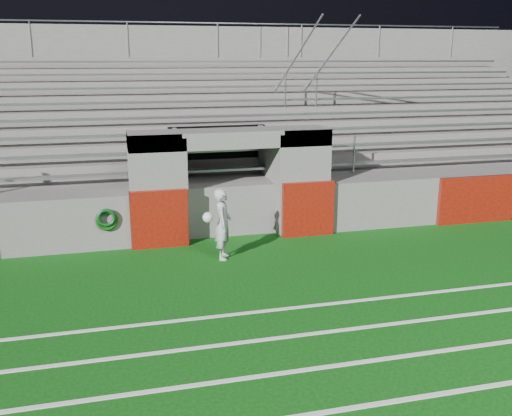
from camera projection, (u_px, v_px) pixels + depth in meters
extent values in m
plane|color=#0B440D|center=(269.00, 287.00, 10.89)|extent=(90.00, 90.00, 0.00)
cube|color=white|center=(355.00, 407.00, 7.14)|extent=(28.00, 0.09, 0.01)
cube|color=white|center=(326.00, 367.00, 8.08)|extent=(28.00, 0.09, 0.01)
cube|color=white|center=(303.00, 335.00, 9.02)|extent=(28.00, 0.09, 0.01)
cube|color=white|center=(285.00, 309.00, 9.95)|extent=(28.00, 0.09, 0.01)
cube|color=#605E5B|center=(509.00, 195.00, 15.56)|extent=(10.60, 0.35, 1.25)
cube|color=#605E5B|center=(156.00, 187.00, 13.40)|extent=(1.20, 1.00, 2.60)
cube|color=#605E5B|center=(301.00, 179.00, 14.27)|extent=(1.20, 1.00, 2.60)
cube|color=black|center=(218.00, 172.00, 15.44)|extent=(2.60, 0.20, 2.50)
cube|color=#605E5B|center=(180.00, 183.00, 14.14)|extent=(0.10, 2.20, 2.50)
cube|color=#605E5B|center=(270.00, 178.00, 14.69)|extent=(0.10, 2.20, 2.50)
cube|color=#605E5B|center=(230.00, 138.00, 13.56)|extent=(4.80, 1.00, 0.40)
cube|color=#605E5B|center=(205.00, 162.00, 17.48)|extent=(26.00, 8.00, 0.20)
cube|color=#605E5B|center=(205.00, 182.00, 17.64)|extent=(26.00, 8.00, 1.05)
cube|color=#5F1008|center=(159.00, 219.00, 13.04)|extent=(1.30, 0.15, 1.35)
cube|color=#5F1008|center=(308.00, 209.00, 13.91)|extent=(1.30, 0.15, 1.35)
cube|color=#5F1008|center=(476.00, 200.00, 15.05)|extent=(2.20, 0.15, 1.25)
cube|color=gray|center=(223.00, 169.00, 14.66)|extent=(23.00, 0.28, 0.06)
cube|color=#605E5B|center=(217.00, 165.00, 15.46)|extent=(24.00, 0.75, 0.38)
cube|color=gray|center=(218.00, 150.00, 15.27)|extent=(23.00, 0.28, 0.06)
cube|color=#605E5B|center=(212.00, 153.00, 16.12)|extent=(24.00, 0.75, 0.76)
cube|color=gray|center=(212.00, 133.00, 15.87)|extent=(23.00, 0.28, 0.06)
cube|color=#605E5B|center=(207.00, 143.00, 16.77)|extent=(24.00, 0.75, 1.14)
cube|color=gray|center=(207.00, 116.00, 16.48)|extent=(23.00, 0.28, 0.06)
cube|color=#605E5B|center=(203.00, 133.00, 17.43)|extent=(24.00, 0.75, 1.52)
cube|color=gray|center=(203.00, 101.00, 17.08)|extent=(23.00, 0.28, 0.06)
cube|color=#605E5B|center=(199.00, 125.00, 18.08)|extent=(24.00, 0.75, 1.90)
cube|color=gray|center=(199.00, 87.00, 17.69)|extent=(23.00, 0.28, 0.06)
cube|color=#605E5B|center=(196.00, 116.00, 18.73)|extent=(24.00, 0.75, 2.28)
cube|color=gray|center=(195.00, 74.00, 18.29)|extent=(23.00, 0.28, 0.06)
cube|color=#605E5B|center=(192.00, 109.00, 19.39)|extent=(24.00, 0.75, 2.66)
cube|color=gray|center=(191.00, 62.00, 18.90)|extent=(23.00, 0.28, 0.06)
cube|color=#605E5B|center=(189.00, 105.00, 20.00)|extent=(26.00, 0.60, 5.29)
cylinder|color=#A5A8AD|center=(319.00, 156.00, 14.93)|extent=(0.05, 0.05, 1.00)
cylinder|color=#A5A8AD|center=(285.00, 91.00, 17.35)|extent=(0.05, 0.05, 1.00)
cylinder|color=#A5A8AD|center=(260.00, 42.00, 19.78)|extent=(0.05, 0.05, 1.00)
cylinder|color=#A5A8AD|center=(286.00, 74.00, 17.23)|extent=(0.05, 6.02, 3.08)
cylinder|color=#A5A8AD|center=(354.00, 155.00, 15.17)|extent=(0.05, 0.05, 1.00)
cylinder|color=#A5A8AD|center=(316.00, 91.00, 17.59)|extent=(0.05, 0.05, 1.00)
cylinder|color=#A5A8AD|center=(288.00, 42.00, 20.02)|extent=(0.05, 0.05, 1.00)
cylinder|color=#A5A8AD|center=(317.00, 74.00, 17.47)|extent=(0.05, 6.02, 3.08)
cylinder|color=#A5A8AD|center=(31.00, 39.00, 17.96)|extent=(0.05, 0.05, 1.10)
cylinder|color=#A5A8AD|center=(128.00, 39.00, 18.68)|extent=(0.05, 0.05, 1.10)
cylinder|color=#A5A8AD|center=(218.00, 40.00, 19.40)|extent=(0.05, 0.05, 1.10)
cylinder|color=#A5A8AD|center=(301.00, 41.00, 20.12)|extent=(0.05, 0.05, 1.10)
cylinder|color=#A5A8AD|center=(379.00, 41.00, 20.84)|extent=(0.05, 0.05, 1.10)
cylinder|color=#A5A8AD|center=(452.00, 42.00, 21.56)|extent=(0.05, 0.05, 1.10)
cylinder|color=#A5A8AD|center=(188.00, 23.00, 19.02)|extent=(24.00, 0.05, 0.05)
imported|color=#ABB0B5|center=(223.00, 224.00, 12.30)|extent=(0.51, 0.65, 1.56)
sphere|color=white|center=(208.00, 217.00, 12.01)|extent=(0.23, 0.23, 0.23)
torus|color=#0E460E|center=(107.00, 220.00, 12.76)|extent=(0.50, 0.09, 0.50)
torus|color=#0B3B15|center=(106.00, 218.00, 12.69)|extent=(0.42, 0.08, 0.42)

